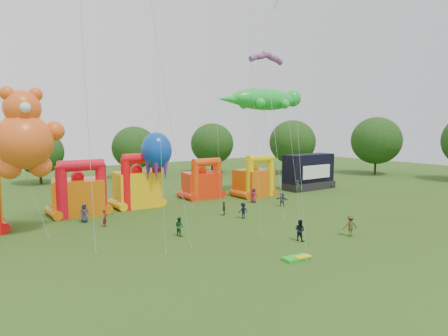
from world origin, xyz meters
TOP-DOWN VIEW (x-y plane):
  - ground at (0.00, 0.00)m, footprint 160.00×160.00m
  - tree_ring at (-1.15, 0.60)m, footprint 120.74×122.81m
  - bouncy_castle_1 at (-9.38, 28.92)m, footprint 6.14×5.35m
  - bouncy_castle_2 at (-2.38, 29.18)m, footprint 5.34×4.44m
  - bouncy_castle_3 at (7.09, 29.68)m, footprint 5.13×4.39m
  - bouncy_castle_4 at (13.73, 26.58)m, footprint 5.19×4.38m
  - stage_trailer at (24.57, 26.67)m, footprint 8.56×3.35m
  - teddy_bear_kite at (-15.53, 22.35)m, footprint 6.75×4.79m
  - gecko_kite at (16.10, 27.48)m, footprint 14.92×4.94m
  - octopus_kite at (-0.06, 26.80)m, footprint 5.32×4.53m
  - parafoil_kites at (1.43, 16.16)m, footprint 26.50×10.07m
  - diamond_kites at (1.44, 14.59)m, footprint 15.95×23.10m
  - folded_kite_bundle at (-0.76, 4.43)m, footprint 2.10×1.27m
  - spectator_0 at (-9.99, 24.98)m, footprint 0.94×0.63m
  - spectator_1 at (-8.90, 22.03)m, footprint 0.68×0.74m
  - spectator_2 at (-4.60, 15.04)m, footprint 0.83×0.96m
  - spectator_3 at (4.15, 17.02)m, footprint 1.15×0.74m
  - spectator_4 at (3.32, 19.34)m, footprint 0.88×0.91m
  - spectator_5 at (11.92, 19.27)m, footprint 1.13×1.55m
  - spectator_6 at (10.56, 23.03)m, footprint 0.99×0.72m
  - spectator_7 at (20.44, 24.93)m, footprint 0.81×0.77m
  - spectator_8 at (2.97, 7.75)m, footprint 0.92×1.05m
  - spectator_9 at (7.67, 6.18)m, footprint 1.43×1.22m

SIDE VIEW (x-z plane):
  - ground at x=0.00m, z-range 0.00..0.00m
  - folded_kite_bundle at x=-0.76m, z-range -0.02..0.29m
  - spectator_4 at x=3.32m, z-range 0.00..1.52m
  - spectator_5 at x=11.92m, z-range 0.00..1.62m
  - spectator_3 at x=4.15m, z-range 0.00..1.68m
  - spectator_1 at x=-8.90m, z-range 0.00..1.71m
  - spectator_2 at x=-4.60m, z-range 0.00..1.71m
  - spectator_8 at x=2.97m, z-range 0.00..1.84m
  - spectator_7 at x=20.44m, z-range 0.00..1.86m
  - spectator_6 at x=10.56m, z-range 0.00..1.88m
  - spectator_0 at x=-9.99m, z-range 0.00..1.89m
  - spectator_9 at x=7.67m, z-range 0.00..1.92m
  - bouncy_castle_3 at x=7.09m, z-range -0.64..4.82m
  - bouncy_castle_4 at x=13.73m, z-range -0.69..5.14m
  - bouncy_castle_1 at x=-9.38m, z-range -0.74..5.40m
  - bouncy_castle_2 at x=-2.38m, z-range -0.78..5.76m
  - stage_trailer at x=24.57m, z-range -0.10..5.33m
  - octopus_kite at x=-0.06m, z-range 0.18..9.26m
  - tree_ring at x=-1.15m, z-range 0.22..12.30m
  - teddy_bear_kite at x=-15.53m, z-range 1.95..15.06m
  - parafoil_kites at x=1.43m, z-range -3.38..25.44m
  - gecko_kite at x=16.10m, z-range 5.62..20.72m
  - diamond_kites at x=1.44m, z-range -2.90..36.45m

